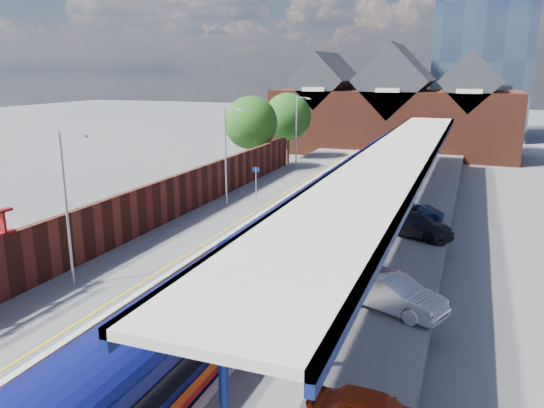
{
  "coord_description": "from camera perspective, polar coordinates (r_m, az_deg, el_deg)",
  "views": [
    {
      "loc": [
        9.92,
        -11.75,
        10.46
      ],
      "look_at": [
        -1.16,
        17.28,
        2.6
      ],
      "focal_mm": 35.0,
      "sensor_mm": 36.0,
      "label": 1
    }
  ],
  "objects": [
    {
      "name": "rails",
      "position": [
        34.83,
        3.39,
        -3.1
      ],
      "size": [
        4.51,
        76.0,
        0.14
      ],
      "color": "slate",
      "rests_on": "ground"
    },
    {
      "name": "coping_right",
      "position": [
        33.8,
        8.51,
        -2.17
      ],
      "size": [
        0.3,
        76.0,
        0.05
      ],
      "primitive_type": "cube",
      "color": "silver",
      "rests_on": "right_platform"
    },
    {
      "name": "parked_car_silver",
      "position": [
        22.2,
        12.7,
        -9.31
      ],
      "size": [
        4.73,
        3.12,
        1.47
      ],
      "primitive_type": "imported",
      "rotation": [
        0.0,
        0.0,
        1.19
      ],
      "color": "#B7B6BB",
      "rests_on": "right_platform"
    },
    {
      "name": "tree_far",
      "position": [
        59.12,
        1.81,
        9.23
      ],
      "size": [
        5.2,
        5.2,
        8.1
      ],
      "color": "#382314",
      "rests_on": "ground"
    },
    {
      "name": "train",
      "position": [
        37.27,
        7.29,
        1.15
      ],
      "size": [
        2.98,
        65.93,
        3.45
      ],
      "color": "#0B0F4F",
      "rests_on": "ground"
    },
    {
      "name": "lamp_post_b",
      "position": [
        24.7,
        -21.08,
        0.44
      ],
      "size": [
        1.48,
        0.18,
        7.0
      ],
      "color": "#A5A8AA",
      "rests_on": "left_platform"
    },
    {
      "name": "ballast_bed",
      "position": [
        34.86,
        3.38,
        -3.24
      ],
      "size": [
        6.0,
        76.0,
        0.06
      ],
      "primitive_type": "cube",
      "color": "#473D33",
      "rests_on": "ground"
    },
    {
      "name": "canopy",
      "position": [
        34.39,
        13.29,
        5.1
      ],
      "size": [
        4.5,
        52.0,
        4.48
      ],
      "color": "#0E1A54",
      "rests_on": "right_platform"
    },
    {
      "name": "lamp_post_d",
      "position": [
        52.63,
        2.78,
        8.21
      ],
      "size": [
        1.48,
        0.18,
        7.0
      ],
      "color": "#A5A8AA",
      "rests_on": "left_platform"
    },
    {
      "name": "ground",
      "position": [
        44.17,
        7.31,
        0.38
      ],
      "size": [
        240.0,
        240.0,
        0.0
      ],
      "primitive_type": "plane",
      "color": "#5B5B5E",
      "rests_on": "ground"
    },
    {
      "name": "parked_car_dark",
      "position": [
        32.17,
        14.92,
        -2.09
      ],
      "size": [
        5.23,
        3.63,
        1.41
      ],
      "primitive_type": "imported",
      "rotation": [
        0.0,
        0.0,
        1.19
      ],
      "color": "black",
      "rests_on": "right_platform"
    },
    {
      "name": "tree_near",
      "position": [
        52.04,
        -2.16,
        8.55
      ],
      "size": [
        5.2,
        5.2,
        8.1
      ],
      "color": "#382314",
      "rests_on": "ground"
    },
    {
      "name": "lamp_post_c",
      "position": [
        37.87,
        -4.84,
        5.84
      ],
      "size": [
        1.48,
        0.18,
        7.0
      ],
      "color": "#A5A8AA",
      "rests_on": "left_platform"
    },
    {
      "name": "station_building",
      "position": [
        70.63,
        12.95,
        9.77
      ],
      "size": [
        30.0,
        12.12,
        13.78
      ],
      "color": "#582417",
      "rests_on": "ground"
    },
    {
      "name": "left_platform",
      "position": [
        36.67,
        -4.83,
        -1.62
      ],
      "size": [
        5.0,
        76.0,
        1.0
      ],
      "primitive_type": "cube",
      "color": "#565659",
      "rests_on": "ground"
    },
    {
      "name": "brick_wall",
      "position": [
        32.07,
        -14.11,
        -0.7
      ],
      "size": [
        0.35,
        50.0,
        3.86
      ],
      "color": "#582417",
      "rests_on": "left_platform"
    },
    {
      "name": "platform_sign",
      "position": [
        39.51,
        -1.73,
        2.85
      ],
      "size": [
        0.55,
        0.08,
        2.5
      ],
      "color": "#A5A8AA",
      "rests_on": "left_platform"
    },
    {
      "name": "parked_car_blue",
      "position": [
        35.52,
        14.69,
        -0.74
      ],
      "size": [
        4.66,
        3.23,
        1.18
      ],
      "primitive_type": "imported",
      "rotation": [
        0.0,
        0.0,
        1.9
      ],
      "color": "navy",
      "rests_on": "right_platform"
    },
    {
      "name": "glass_tower",
      "position": [
        92.27,
        22.12,
        19.27
      ],
      "size": [
        14.2,
        14.2,
        40.3
      ],
      "color": "#495E7D",
      "rests_on": "ground"
    },
    {
      "name": "yellow_line",
      "position": [
        35.83,
        -2.32,
        -1.11
      ],
      "size": [
        0.14,
        76.0,
        0.01
      ],
      "primitive_type": "cube",
      "color": "yellow",
      "rests_on": "left_platform"
    },
    {
      "name": "coping_left",
      "position": [
        35.61,
        -1.43,
        -1.18
      ],
      "size": [
        0.3,
        76.0,
        0.05
      ],
      "primitive_type": "cube",
      "color": "silver",
      "rests_on": "left_platform"
    },
    {
      "name": "right_platform",
      "position": [
        33.5,
        13.24,
        -3.49
      ],
      "size": [
        6.0,
        76.0,
        1.0
      ],
      "primitive_type": "cube",
      "color": "#565659",
      "rests_on": "ground"
    }
  ]
}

